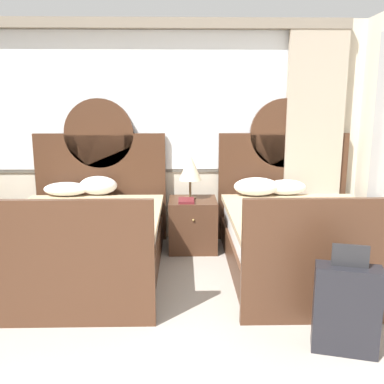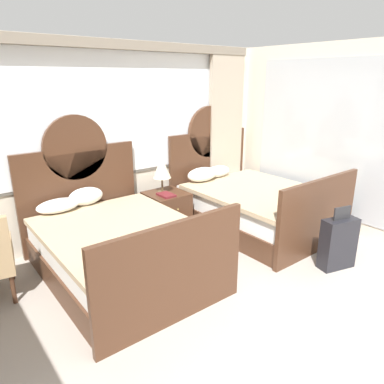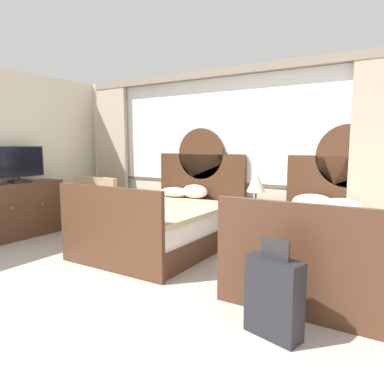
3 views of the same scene
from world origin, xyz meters
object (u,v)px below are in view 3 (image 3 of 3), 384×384
bed_near_mirror (329,246)px  dresser_minibar (4,213)px  table_lamp_on_nightstand (256,182)px  armchair_by_window_centre (97,202)px  tv_flatscreen (18,164)px  book_on_nightstand (248,207)px  armchair_by_window_left (114,204)px  nightstand_between_beds (255,228)px  suitcase_on_floor (274,297)px  bed_near_window (165,223)px

bed_near_mirror → dresser_minibar: 4.75m
table_lamp_on_nightstand → armchair_by_window_centre: 2.91m
bed_near_mirror → armchair_by_window_centre: (-4.01, 0.34, 0.12)m
bed_near_mirror → armchair_by_window_centre: 4.02m
tv_flatscreen → armchair_by_window_centre: size_ratio=0.92×
book_on_nightstand → tv_flatscreen: 3.68m
bed_near_mirror → armchair_by_window_left: (-3.61, 0.34, 0.12)m
nightstand_between_beds → armchair_by_window_centre: (-2.87, -0.31, 0.19)m
suitcase_on_floor → bed_near_mirror: bearing=85.5°
bed_near_mirror → table_lamp_on_nightstand: bed_near_mirror is taller
bed_near_window → armchair_by_window_centre: (-1.73, 0.34, 0.13)m
book_on_nightstand → suitcase_on_floor: (1.09, -2.05, -0.30)m
bed_near_window → suitcase_on_floor: (2.15, -1.51, -0.05)m
bed_near_mirror → nightstand_between_beds: bearing=150.0°
bed_near_window → nightstand_between_beds: 1.32m
tv_flatscreen → armchair_by_window_centre: tv_flatscreen is taller
book_on_nightstand → armchair_by_window_left: armchair_by_window_left is taller
bed_near_mirror → tv_flatscreen: (-4.61, -0.73, 0.83)m
bed_near_window → armchair_by_window_left: bed_near_window is taller
nightstand_between_beds → bed_near_window: bearing=-150.2°
book_on_nightstand → suitcase_on_floor: 2.34m
dresser_minibar → armchair_by_window_centre: 1.48m
table_lamp_on_nightstand → tv_flatscreen: bearing=-157.4°
book_on_nightstand → armchair_by_window_left: bearing=-175.2°
bed_near_mirror → nightstand_between_beds: size_ratio=3.69×
tv_flatscreen → armchair_by_window_centre: bearing=60.4°
armchair_by_window_left → suitcase_on_floor: 3.95m
table_lamp_on_nightstand → book_on_nightstand: (-0.05, -0.17, -0.36)m
nightstand_between_beds → table_lamp_on_nightstand: (-0.03, 0.06, 0.67)m
bed_near_window → book_on_nightstand: (1.06, 0.54, 0.25)m
table_lamp_on_nightstand → armchair_by_window_centre: (-2.85, -0.37, -0.48)m
table_lamp_on_nightstand → dresser_minibar: table_lamp_on_nightstand is taller
armchair_by_window_left → table_lamp_on_nightstand: bearing=8.6°
armchair_by_window_left → tv_flatscreen: bearing=-133.2°
book_on_nightstand → armchair_by_window_centre: (-2.80, -0.20, -0.12)m
suitcase_on_floor → nightstand_between_beds: bearing=115.0°
dresser_minibar → armchair_by_window_centre: (0.63, 1.34, 0.04)m
bed_near_mirror → table_lamp_on_nightstand: 1.49m
book_on_nightstand → bed_near_mirror: bearing=-24.2°
bed_near_window → armchair_by_window_left: (-1.34, 0.34, 0.13)m
bed_near_window → armchair_by_window_centre: size_ratio=2.32×
bed_near_mirror → book_on_nightstand: (-1.21, 0.54, 0.25)m
tv_flatscreen → bed_near_window: bearing=17.3°
tv_flatscreen → suitcase_on_floor: (4.49, -0.78, -0.88)m
bed_near_window → armchair_by_window_centre: bearing=168.9°
table_lamp_on_nightstand → suitcase_on_floor: bearing=-64.9°
table_lamp_on_nightstand → armchair_by_window_centre: size_ratio=0.56×
bed_near_window → bed_near_mirror: (2.27, 0.00, 0.00)m
armchair_by_window_centre → dresser_minibar: bearing=-115.2°
nightstand_between_beds → tv_flatscreen: 3.85m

